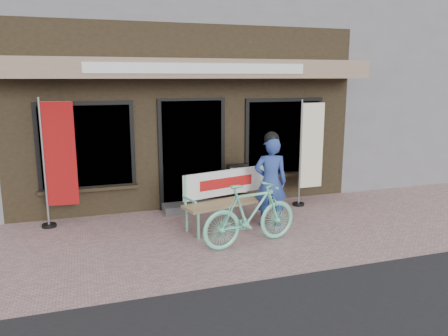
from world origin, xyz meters
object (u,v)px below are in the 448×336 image
object	(u,v)px
person	(271,180)
nobori_red	(58,161)
bicycle	(250,214)
nobori_cream	(310,151)
bench	(230,194)
menu_stand	(238,184)

from	to	relation	value
person	nobori_red	xyz separation A→B (m)	(-3.52, 1.11, 0.34)
bicycle	nobori_cream	distance (m)	2.66
person	nobori_cream	xyz separation A→B (m)	(1.29, 0.96, 0.29)
person	nobori_red	size ratio (longest dim) A/B	0.74
person	bench	bearing A→B (deg)	176.02
person	nobori_red	world-z (taller)	nobori_red
bicycle	nobori_red	distance (m)	3.47
person	nobori_red	distance (m)	3.71
bench	nobori_cream	world-z (taller)	nobori_cream
bench	nobori_red	bearing A→B (deg)	148.53
bench	nobori_cream	distance (m)	2.16
nobori_red	nobori_cream	size ratio (longest dim) A/B	1.05
menu_stand	bench	bearing A→B (deg)	-112.50
nobori_cream	menu_stand	world-z (taller)	nobori_cream
bench	bicycle	distance (m)	0.99
person	nobori_cream	bearing A→B (deg)	52.34
nobori_cream	menu_stand	xyz separation A→B (m)	(-1.38, 0.44, -0.68)
bench	bicycle	bearing A→B (deg)	-104.11
nobori_cream	bench	bearing A→B (deg)	-161.63
menu_stand	bicycle	bearing A→B (deg)	-100.87
person	nobori_cream	distance (m)	1.63
person	menu_stand	distance (m)	1.46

